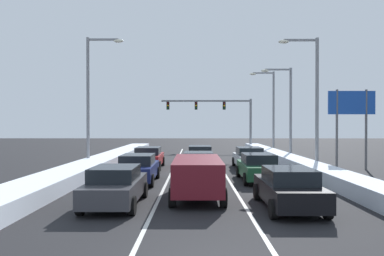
# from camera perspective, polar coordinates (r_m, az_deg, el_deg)

# --- Properties ---
(ground_plane) EXTENTS (120.00, 120.00, 0.00)m
(ground_plane) POSITION_cam_1_polar(r_m,az_deg,el_deg) (22.60, 0.92, -7.35)
(ground_plane) COLOR black
(lane_stripe_between_right_lane_and_center_lane) EXTENTS (0.14, 40.72, 0.01)m
(lane_stripe_between_right_lane_and_center_lane) POSITION_cam_1_polar(r_m,az_deg,el_deg) (26.34, 4.56, -6.21)
(lane_stripe_between_right_lane_and_center_lane) COLOR silver
(lane_stripe_between_right_lane_and_center_lane) RESTS_ON ground
(lane_stripe_between_center_lane_and_left_lane) EXTENTS (0.14, 40.72, 0.01)m
(lane_stripe_between_center_lane_and_left_lane) POSITION_cam_1_polar(r_m,az_deg,el_deg) (26.31, -2.89, -6.22)
(lane_stripe_between_center_lane_and_left_lane) COLOR silver
(lane_stripe_between_center_lane_and_left_lane) RESTS_ON ground
(snow_bank_right_shoulder) EXTENTS (1.60, 40.72, 0.72)m
(snow_bank_right_shoulder) POSITION_cam_1_polar(r_m,az_deg,el_deg) (27.20, 15.81, -5.26)
(snow_bank_right_shoulder) COLOR silver
(snow_bank_right_shoulder) RESTS_ON ground
(snow_bank_left_shoulder) EXTENTS (2.14, 40.72, 0.70)m
(snow_bank_left_shoulder) POSITION_cam_1_polar(r_m,az_deg,el_deg) (27.09, -14.20, -5.30)
(snow_bank_left_shoulder) COLOR silver
(snow_bank_left_shoulder) RESTS_ON ground
(sedan_black_right_lane_nearest) EXTENTS (2.00, 4.50, 1.51)m
(sedan_black_right_lane_nearest) POSITION_cam_1_polar(r_m,az_deg,el_deg) (14.19, 14.68, -8.96)
(sedan_black_right_lane_nearest) COLOR black
(sedan_black_right_lane_nearest) RESTS_ON ground
(sedan_green_right_lane_second) EXTENTS (2.00, 4.50, 1.51)m
(sedan_green_right_lane_second) POSITION_cam_1_polar(r_m,az_deg,el_deg) (20.59, 10.19, -5.99)
(sedan_green_right_lane_second) COLOR #1E5633
(sedan_green_right_lane_second) RESTS_ON ground
(sedan_silver_right_lane_third) EXTENTS (2.00, 4.50, 1.51)m
(sedan_silver_right_lane_third) POSITION_cam_1_polar(r_m,az_deg,el_deg) (26.26, 8.79, -4.57)
(sedan_silver_right_lane_third) COLOR #B7BABF
(sedan_silver_right_lane_third) RESTS_ON ground
(suv_maroon_center_lane_nearest) EXTENTS (2.16, 4.90, 1.67)m
(suv_maroon_center_lane_nearest) POSITION_cam_1_polar(r_m,az_deg,el_deg) (15.57, 0.85, -7.16)
(suv_maroon_center_lane_nearest) COLOR maroon
(suv_maroon_center_lane_nearest) RESTS_ON ground
(sedan_tan_center_lane_second) EXTENTS (2.00, 4.50, 1.51)m
(sedan_tan_center_lane_second) POSITION_cam_1_polar(r_m,az_deg,el_deg) (21.48, 1.00, -5.71)
(sedan_tan_center_lane_second) COLOR #937F60
(sedan_tan_center_lane_second) RESTS_ON ground
(sedan_gray_center_lane_third) EXTENTS (2.00, 4.50, 1.51)m
(sedan_gray_center_lane_third) POSITION_cam_1_polar(r_m,az_deg,el_deg) (27.65, 1.22, -4.31)
(sedan_gray_center_lane_third) COLOR slate
(sedan_gray_center_lane_third) RESTS_ON ground
(sedan_charcoal_left_lane_nearest) EXTENTS (2.00, 4.50, 1.51)m
(sedan_charcoal_left_lane_nearest) POSITION_cam_1_polar(r_m,az_deg,el_deg) (14.56, -11.72, -8.72)
(sedan_charcoal_left_lane_nearest) COLOR #38383D
(sedan_charcoal_left_lane_nearest) RESTS_ON ground
(sedan_navy_left_lane_second) EXTENTS (2.00, 4.50, 1.51)m
(sedan_navy_left_lane_second) POSITION_cam_1_polar(r_m,az_deg,el_deg) (20.01, -8.34, -6.17)
(sedan_navy_left_lane_second) COLOR navy
(sedan_navy_left_lane_second) RESTS_ON ground
(sedan_red_left_lane_third) EXTENTS (2.00, 4.50, 1.51)m
(sedan_red_left_lane_third) POSITION_cam_1_polar(r_m,az_deg,el_deg) (26.38, -6.73, -4.54)
(sedan_red_left_lane_third) COLOR maroon
(sedan_red_left_lane_third) RESTS_ON ground
(traffic_light_gantry) EXTENTS (10.94, 0.47, 6.20)m
(traffic_light_gantry) POSITION_cam_1_polar(r_m,az_deg,el_deg) (44.71, 4.19, 2.64)
(traffic_light_gantry) COLOR slate
(traffic_light_gantry) RESTS_ON ground
(street_lamp_right_near) EXTENTS (2.66, 0.36, 8.78)m
(street_lamp_right_near) POSITION_cam_1_polar(r_m,az_deg,el_deg) (25.52, 18.03, 5.26)
(street_lamp_right_near) COLOR gray
(street_lamp_right_near) RESTS_ON ground
(street_lamp_right_mid) EXTENTS (2.66, 0.36, 7.96)m
(street_lamp_right_mid) POSITION_cam_1_polar(r_m,az_deg,el_deg) (32.65, 14.38, 3.47)
(street_lamp_right_mid) COLOR gray
(street_lamp_right_mid) RESTS_ON ground
(street_lamp_right_far) EXTENTS (2.66, 0.36, 8.70)m
(street_lamp_right_far) POSITION_cam_1_polar(r_m,az_deg,el_deg) (39.91, 12.01, 3.50)
(street_lamp_right_far) COLOR gray
(street_lamp_right_far) RESTS_ON ground
(street_lamp_left_mid) EXTENTS (2.66, 0.36, 9.33)m
(street_lamp_left_mid) POSITION_cam_1_polar(r_m,az_deg,el_deg) (27.45, -15.12, 5.53)
(street_lamp_left_mid) COLOR gray
(street_lamp_left_mid) RESTS_ON ground
(roadside_sign_right) EXTENTS (3.20, 0.16, 5.50)m
(roadside_sign_right) POSITION_cam_1_polar(r_m,az_deg,el_deg) (27.51, 23.43, 2.41)
(roadside_sign_right) COLOR #59595B
(roadside_sign_right) RESTS_ON ground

